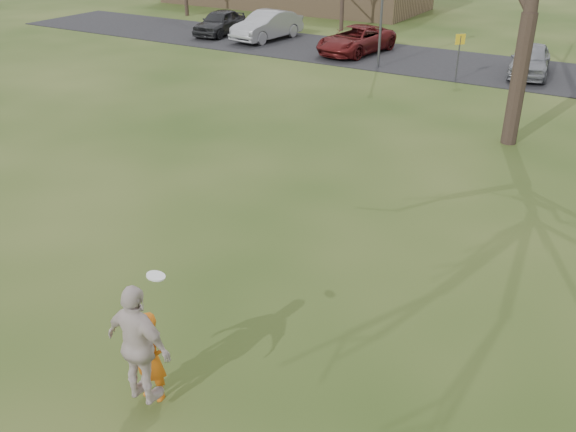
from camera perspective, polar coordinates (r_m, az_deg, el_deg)
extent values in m
plane|color=#1E380F|center=(10.80, -11.41, -15.50)|extent=(120.00, 120.00, 0.00)
cube|color=black|center=(31.98, 20.24, 12.29)|extent=(62.00, 6.50, 0.04)
imported|color=orange|center=(10.24, -12.51, -12.57)|extent=(0.62, 0.44, 1.57)
imported|color=#27282A|center=(39.28, -6.30, 17.28)|extent=(2.18, 4.41, 1.45)
imported|color=#9F9FA4|center=(37.54, -1.94, 17.10)|extent=(2.24, 5.03, 1.61)
imported|color=#5E1616|center=(34.14, 6.26, 15.80)|extent=(3.00, 5.28, 1.39)
imported|color=gray|center=(31.34, 21.37, 13.22)|extent=(2.23, 4.38, 1.43)
imported|color=beige|center=(9.72, -13.53, -11.48)|extent=(1.20, 0.51, 2.04)
cylinder|color=white|center=(8.98, -12.05, -5.42)|extent=(0.28, 0.27, 0.11)
cylinder|color=#47474C|center=(30.78, 8.64, 18.75)|extent=(0.12, 0.12, 6.00)
cylinder|color=#47474C|center=(29.36, 15.35, 13.76)|extent=(0.06, 0.06, 2.00)
cube|color=yellow|center=(29.19, 15.56, 15.38)|extent=(0.35, 0.35, 0.45)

